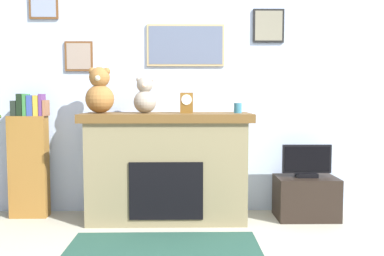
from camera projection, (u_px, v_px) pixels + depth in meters
back_wall at (197, 87)px, 4.41m from camera, size 5.20×0.15×2.60m
fireplace at (167, 166)px, 4.11m from camera, size 1.62×0.65×1.05m
bookshelf at (29, 159)px, 4.17m from camera, size 0.38×0.16×1.23m
tv_stand at (306, 198)px, 4.15m from camera, size 0.59×0.40×0.41m
television at (307, 162)px, 4.12m from camera, size 0.48×0.14×0.32m
area_rug at (162, 256)px, 3.18m from camera, size 1.55×1.10×0.01m
candle_jar at (238, 108)px, 4.06m from camera, size 0.08×0.08×0.10m
mantel_clock at (187, 103)px, 4.04m from camera, size 0.12×0.09×0.20m
teddy_bear_brown at (100, 92)px, 4.02m from camera, size 0.27×0.27×0.44m
teddy_bear_grey at (145, 97)px, 4.03m from camera, size 0.22×0.22×0.35m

